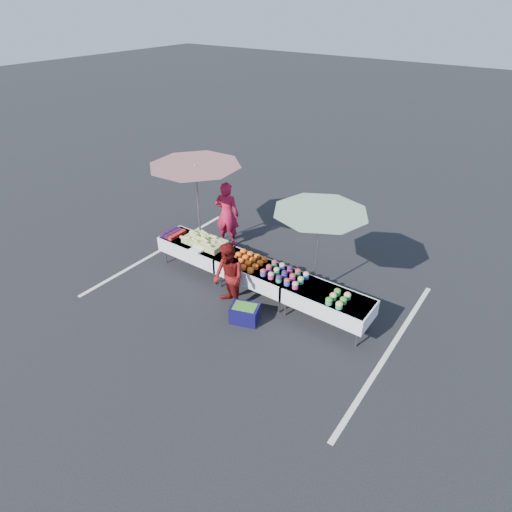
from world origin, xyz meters
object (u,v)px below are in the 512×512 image
Objects in this scene: vendor at (227,214)px; umbrella_left at (196,173)px; umbrella_right at (320,219)px; storage_bin at (245,313)px; table_right at (328,301)px; table_center at (256,272)px; customer at (229,277)px; table_left at (196,248)px.

umbrella_left is (-0.45, -0.60, 1.24)m from vendor.
storage_bin is (-0.68, -1.73, -1.69)m from umbrella_right.
umbrella_right is 3.27× the size of storage_bin.
table_right is 4.55m from umbrella_left.
vendor is at bearing 168.77° from umbrella_right.
table_right is at bearing 0.00° from table_center.
storage_bin is (0.38, -0.93, -0.39)m from table_center.
table_center is 1.03× the size of vendor.
table_center is at bearing 101.60° from customer.
storage_bin is at bearing 6.73° from customer.
umbrella_left reaches higher than storage_bin.
umbrella_right reaches higher than customer.
customer is at bearing -159.22° from table_right.
table_center is 0.83× the size of umbrella_right.
storage_bin is at bearing 116.27° from vendor.
table_left is 2.41m from storage_bin.
umbrella_right is (3.02, -0.60, 0.99)m from vendor.
vendor reaches higher than table_right.
storage_bin is (0.56, -0.18, -0.59)m from customer.
customer is at bearing -34.85° from umbrella_left.
table_right is 2.12m from customer.
umbrella_left reaches higher than customer.
table_right reaches higher than storage_bin.
table_center is 0.64× the size of umbrella_left.
umbrella_right is at bearing -0.00° from umbrella_left.
table_left is 1.80m from customer.
vendor is 0.81× the size of umbrella_right.
customer is at bearing -103.27° from table_center.
umbrella_left is at bearing 161.59° from table_center.
table_left is 2.72× the size of storage_bin.
customer is at bearing 142.89° from storage_bin.
table_center is at bearing 180.00° from table_right.
customer is (1.78, -2.15, -0.12)m from vendor.
table_center is at bearing 0.00° from table_left.
table_center is 2.72× the size of storage_bin.
umbrella_right is (3.47, -0.00, -0.25)m from umbrella_left.
storage_bin is at bearing -111.49° from umbrella_right.
table_left reaches higher than storage_bin.
umbrella_left is 1.30× the size of umbrella_right.
storage_bin is at bearing -31.89° from umbrella_left.
umbrella_right is at bearing 36.88° from table_center.
table_left is at bearing 180.00° from table_center.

